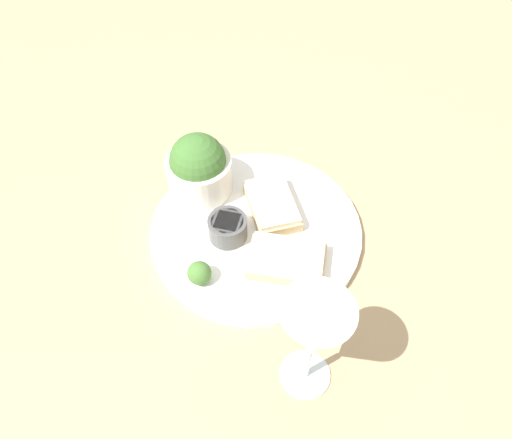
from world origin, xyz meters
name	(u,v)px	position (x,y,z in m)	size (l,w,h in m)	color
ground_plane	(256,233)	(0.00, 0.00, 0.00)	(4.00, 4.00, 0.00)	tan
dinner_plate	(256,231)	(0.00, 0.00, 0.01)	(0.31, 0.31, 0.01)	white
salad_bowl	(199,168)	(-0.12, 0.01, 0.06)	(0.10, 0.10, 0.10)	silver
sauce_ramekin	(228,227)	(-0.02, -0.04, 0.03)	(0.06, 0.06, 0.04)	#4C4C4C
cheese_toast_near	(272,205)	(0.00, 0.04, 0.03)	(0.12, 0.11, 0.03)	#D1B27F
cheese_toast_far	(287,260)	(0.07, -0.03, 0.03)	(0.13, 0.11, 0.03)	#D1B27F
wine_glass	(313,334)	(0.18, -0.14, 0.12)	(0.08, 0.08, 0.17)	silver
garnish	(199,273)	(-0.01, -0.12, 0.03)	(0.03, 0.03, 0.03)	#477533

